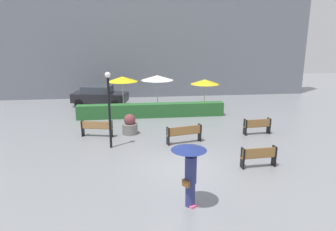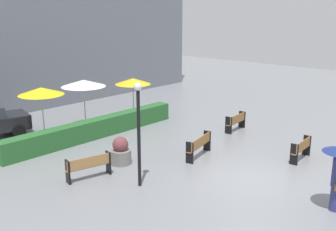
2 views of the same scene
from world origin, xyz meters
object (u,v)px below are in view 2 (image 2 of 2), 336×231
at_px(bench_mid_center, 200,145).
at_px(lamp_post, 139,124).
at_px(patio_umbrella_yellow_far, 133,81).
at_px(patio_umbrella_white, 83,83).
at_px(bench_near_right, 302,148).
at_px(patio_umbrella_yellow, 41,91).
at_px(bench_far_right, 236,121).
at_px(planter_pot, 121,152).
at_px(bench_far_left, 89,165).

distance_m(bench_mid_center, lamp_post, 4.14).
bearing_deg(lamp_post, patio_umbrella_yellow_far, 48.51).
relative_size(lamp_post, patio_umbrella_white, 1.43).
distance_m(bench_near_right, bench_mid_center, 4.27).
bearing_deg(patio_umbrella_yellow_far, patio_umbrella_white, -179.46).
height_order(bench_mid_center, patio_umbrella_yellow_far, patio_umbrella_yellow_far).
height_order(lamp_post, patio_umbrella_yellow, lamp_post).
relative_size(bench_far_right, lamp_post, 0.42).
relative_size(patio_umbrella_yellow, patio_umbrella_white, 0.98).
bearing_deg(bench_far_right, planter_pot, 172.37).
height_order(bench_far_left, lamp_post, lamp_post).
relative_size(bench_far_left, lamp_post, 0.47).
height_order(bench_far_right, patio_umbrella_yellow, patio_umbrella_yellow).
height_order(bench_far_right, patio_umbrella_white, patio_umbrella_white).
xyz_separation_m(bench_far_left, patio_umbrella_yellow_far, (7.31, 5.47, 1.56)).
bearing_deg(patio_umbrella_white, bench_mid_center, -83.74).
distance_m(bench_far_right, bench_far_left, 8.94).
xyz_separation_m(bench_far_right, lamp_post, (-8.05, -1.17, 1.80)).
relative_size(bench_far_right, patio_umbrella_yellow_far, 0.69).
height_order(lamp_post, patio_umbrella_white, lamp_post).
xyz_separation_m(bench_mid_center, bench_far_right, (4.32, 0.97, -0.04)).
height_order(bench_near_right, bench_mid_center, bench_mid_center).
height_order(bench_far_left, patio_umbrella_white, patio_umbrella_white).
height_order(bench_near_right, patio_umbrella_white, patio_umbrella_white).
height_order(patio_umbrella_white, patio_umbrella_yellow_far, patio_umbrella_white).
distance_m(bench_mid_center, patio_umbrella_white, 7.35).
xyz_separation_m(bench_far_left, lamp_post, (0.86, -1.83, 1.78)).
relative_size(bench_mid_center, bench_far_right, 1.21).
bearing_deg(patio_umbrella_yellow_far, bench_far_right, -75.33).
relative_size(bench_near_right, bench_far_right, 1.00).
distance_m(bench_near_right, planter_pot, 7.56).
distance_m(bench_far_left, planter_pot, 1.83).
bearing_deg(bench_far_right, bench_far_left, 175.77).
xyz_separation_m(bench_near_right, bench_mid_center, (-2.61, 3.38, 0.03)).
distance_m(planter_pot, patio_umbrella_yellow_far, 7.72).
height_order(patio_umbrella_yellow, patio_umbrella_yellow_far, patio_umbrella_yellow).
bearing_deg(patio_umbrella_white, bench_near_right, -72.06).
bearing_deg(patio_umbrella_yellow, bench_mid_center, -65.19).
distance_m(patio_umbrella_yellow, patio_umbrella_white, 2.47).
bearing_deg(lamp_post, bench_far_left, 115.15).
bearing_deg(planter_pot, bench_far_left, -170.75).
bearing_deg(bench_mid_center, patio_umbrella_yellow, 114.81).
bearing_deg(bench_far_left, bench_near_right, -34.82).
bearing_deg(bench_near_right, patio_umbrella_yellow_far, 89.40).
relative_size(bench_far_left, planter_pot, 1.54).
bearing_deg(bench_near_right, planter_pot, 135.50).
xyz_separation_m(bench_far_right, planter_pot, (-7.11, 0.95, -0.02)).
bearing_deg(patio_umbrella_white, patio_umbrella_yellow, -178.85).
xyz_separation_m(bench_far_right, patio_umbrella_yellow_far, (-1.60, 6.13, 1.58)).
height_order(bench_far_right, bench_far_left, bench_far_left).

